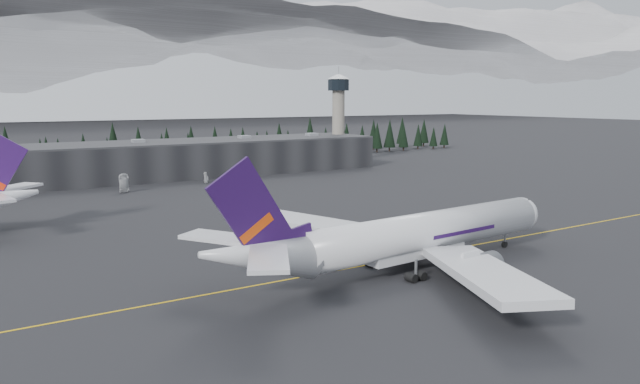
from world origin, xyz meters
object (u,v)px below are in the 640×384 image
terminal (167,159)px  control_tower (338,109)px  gse_vehicle_b (206,181)px  jet_main (402,237)px  gse_vehicle_a (124,190)px

terminal → control_tower: bearing=2.3°
control_tower → gse_vehicle_b: 77.21m
jet_main → gse_vehicle_a: 105.97m
gse_vehicle_a → gse_vehicle_b: size_ratio=1.54×
jet_main → terminal: bearing=85.5°
control_tower → gse_vehicle_a: (-96.85, -31.97, -22.60)m
terminal → gse_vehicle_b: bearing=-75.5°
jet_main → gse_vehicle_b: size_ratio=18.33×
jet_main → gse_vehicle_a: size_ratio=11.92×
gse_vehicle_a → gse_vehicle_b: 28.42m
control_tower → jet_main: bearing=-119.4°
jet_main → gse_vehicle_a: bearing=97.2°
gse_vehicle_a → gse_vehicle_b: gse_vehicle_a is taller
gse_vehicle_b → gse_vehicle_a: bearing=-79.3°
terminal → jet_main: size_ratio=2.32×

